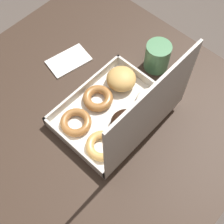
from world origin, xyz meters
The scene contains 5 objects.
ground_plane centered at (0.00, 0.00, 0.00)m, with size 8.00×8.00×0.00m, color #564C44.
dining_table centered at (0.00, 0.00, 0.64)m, with size 0.91×0.99×0.74m.
donut_box centered at (-0.02, 0.08, 0.80)m, with size 0.35×0.27×0.32m.
coffee_mug centered at (-0.26, 0.04, 0.80)m, with size 0.09×0.09×0.10m.
paper_napkin centered at (-0.06, -0.21, 0.75)m, with size 0.16×0.12×0.01m.
Camera 1 is at (0.35, 0.39, 1.63)m, focal length 50.00 mm.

